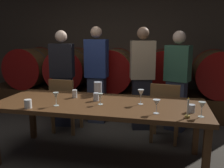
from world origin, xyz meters
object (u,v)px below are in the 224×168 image
at_px(pitcher, 98,89).
at_px(candle_center, 188,112).
at_px(wine_barrel_far_right, 217,73).
at_px(wine_glass_center, 141,93).
at_px(wine_barrel_center, 114,70).
at_px(chair_right, 165,110).
at_px(chair_left, 65,103).
at_px(cup_center_left, 75,94).
at_px(cup_center_right, 96,97).
at_px(cup_far_right, 191,108).
at_px(guest_center_left, 97,75).
at_px(guest_far_left, 63,78).
at_px(wine_glass_left, 100,97).
at_px(wine_glass_far_left, 56,96).
at_px(wine_barrel_left, 70,69).
at_px(wine_barrel_right, 164,72).
at_px(wine_barrel_far_left, 31,67).
at_px(wine_glass_right, 157,103).
at_px(cup_far_left, 28,104).
at_px(guest_center_right, 142,79).
at_px(wine_glass_far_right, 202,106).
at_px(guest_far_right, 177,81).
at_px(dining_table, 100,108).

bearing_deg(pitcher, candle_center, -31.97).
distance_m(wine_barrel_far_right, wine_glass_center, 2.32).
height_order(wine_barrel_center, chair_right, wine_barrel_center).
bearing_deg(chair_left, wine_barrel_center, -109.16).
distance_m(cup_center_left, cup_center_right, 0.33).
height_order(pitcher, cup_far_right, pitcher).
xyz_separation_m(wine_barrel_center, guest_center_left, (-0.16, -0.71, 0.01)).
relative_size(guest_far_left, wine_glass_left, 12.18).
relative_size(guest_center_left, wine_glass_far_left, 10.78).
bearing_deg(pitcher, guest_far_left, 140.12).
relative_size(wine_barrel_left, wine_barrel_right, 1.00).
xyz_separation_m(wine_barrel_far_left, wine_barrel_center, (1.86, 0.00, 0.00)).
bearing_deg(cup_center_left, wine_barrel_far_right, 41.94).
distance_m(wine_glass_far_left, wine_glass_right, 1.14).
bearing_deg(wine_barrel_right, cup_far_left, -120.77).
distance_m(guest_center_right, wine_glass_far_left, 1.63).
distance_m(wine_barrel_far_right, wine_glass_far_left, 3.11).
height_order(guest_far_left, pitcher, guest_far_left).
bearing_deg(cup_far_left, wine_barrel_far_left, 120.27).
xyz_separation_m(guest_center_left, wine_glass_far_right, (1.55, -1.60, -0.01)).
xyz_separation_m(wine_barrel_center, guest_far_left, (-0.67, -0.99, -0.03)).
bearing_deg(wine_glass_right, guest_center_left, 124.83).
xyz_separation_m(wine_barrel_right, wine_glass_left, (-0.69, -2.10, -0.02)).
bearing_deg(wine_barrel_center, guest_far_right, -32.79).
distance_m(guest_center_right, cup_center_left, 1.26).
bearing_deg(guest_far_left, chair_left, 107.70).
bearing_deg(cup_center_right, chair_right, 37.45).
bearing_deg(chair_left, cup_far_left, 96.16).
relative_size(guest_center_right, wine_glass_right, 11.23).
distance_m(guest_center_right, wine_glass_left, 1.29).
relative_size(wine_barrel_left, guest_far_right, 0.53).
relative_size(candle_center, wine_glass_far_right, 1.38).
relative_size(wine_barrel_far_left, wine_glass_far_right, 5.50).
bearing_deg(dining_table, candle_center, -19.05).
xyz_separation_m(wine_glass_left, cup_center_right, (-0.10, 0.15, -0.04)).
height_order(wine_glass_left, cup_center_left, wine_glass_left).
bearing_deg(wine_glass_left, guest_far_right, 55.29).
bearing_deg(wine_glass_far_right, chair_left, 151.90).
bearing_deg(guest_far_left, cup_center_right, 122.21).
relative_size(cup_center_right, cup_far_right, 1.19).
bearing_deg(wine_glass_right, wine_glass_far_left, 178.21).
distance_m(wine_barrel_right, wine_glass_center, 2.00).
relative_size(guest_center_right, wine_glass_left, 12.55).
relative_size(guest_far_left, wine_glass_far_left, 10.33).
xyz_separation_m(wine_glass_left, cup_far_right, (1.01, -0.07, -0.05)).
distance_m(guest_far_right, candle_center, 1.59).
bearing_deg(cup_far_left, guest_center_left, 80.28).
bearing_deg(chair_left, chair_right, -178.02).
height_order(candle_center, pitcher, candle_center).
distance_m(chair_left, guest_far_right, 1.83).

